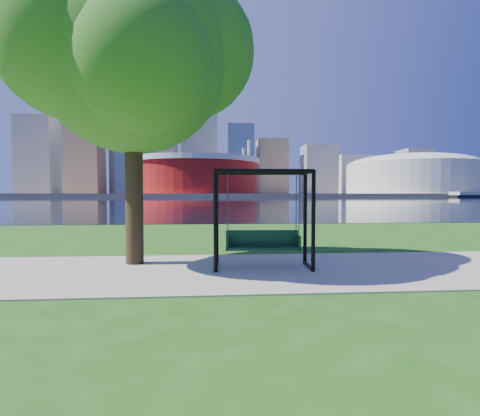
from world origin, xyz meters
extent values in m
plane|color=#1E5114|center=(0.00, 0.00, 0.00)|extent=(900.00, 900.00, 0.00)
cube|color=#9E937F|center=(0.00, -0.50, 0.01)|extent=(120.00, 4.00, 0.03)
cube|color=black|center=(0.00, 102.00, 0.01)|extent=(900.00, 180.00, 0.02)
cube|color=#937F60|center=(0.00, 306.00, 1.00)|extent=(900.00, 228.00, 2.00)
cylinder|color=maroon|center=(-10.00, 235.00, 13.00)|extent=(80.00, 80.00, 22.00)
cylinder|color=silver|center=(-10.00, 235.00, 22.50)|extent=(83.00, 83.00, 3.00)
cylinder|color=silver|center=(22.91, 254.00, 18.00)|extent=(2.00, 2.00, 32.00)
cylinder|color=silver|center=(-42.91, 254.00, 18.00)|extent=(2.00, 2.00, 32.00)
cylinder|color=silver|center=(-42.91, 216.00, 18.00)|extent=(2.00, 2.00, 32.00)
cylinder|color=silver|center=(22.91, 216.00, 18.00)|extent=(2.00, 2.00, 32.00)
cylinder|color=beige|center=(135.00, 235.00, 12.00)|extent=(84.00, 84.00, 20.00)
ellipsoid|color=beige|center=(135.00, 235.00, 21.00)|extent=(84.00, 84.00, 15.12)
cube|color=gray|center=(-140.00, 310.00, 33.00)|extent=(28.00, 28.00, 62.00)
cube|color=#998466|center=(-100.00, 300.00, 46.00)|extent=(26.00, 26.00, 88.00)
cube|color=slate|center=(-70.00, 325.00, 49.50)|extent=(30.00, 24.00, 95.00)
cube|color=gray|center=(-40.00, 305.00, 38.00)|extent=(24.00, 24.00, 72.00)
cube|color=silver|center=(-10.00, 335.00, 42.00)|extent=(32.00, 28.00, 80.00)
cube|color=slate|center=(25.00, 310.00, 31.00)|extent=(22.00, 22.00, 58.00)
cube|color=#998466|center=(55.00, 325.00, 26.00)|extent=(26.00, 26.00, 48.00)
cube|color=gray|center=(95.00, 315.00, 23.00)|extent=(28.00, 24.00, 42.00)
cube|color=silver|center=(135.00, 340.00, 20.00)|extent=(30.00, 26.00, 36.00)
cube|color=gray|center=(185.00, 320.00, 22.00)|extent=(24.00, 24.00, 40.00)
cube|color=#998466|center=(225.00, 335.00, 18.00)|extent=(26.00, 26.00, 32.00)
sphere|color=#998466|center=(-100.00, 300.00, 93.50)|extent=(10.00, 10.00, 10.00)
cylinder|color=black|center=(-0.44, -0.71, 1.07)|extent=(0.09, 0.09, 2.13)
cylinder|color=black|center=(1.60, -0.81, 1.07)|extent=(0.09, 0.09, 2.13)
cylinder|color=black|center=(-0.40, 0.12, 1.07)|extent=(0.09, 0.09, 2.13)
cylinder|color=black|center=(1.64, 0.02, 1.07)|extent=(0.09, 0.09, 2.13)
cylinder|color=black|center=(0.58, -0.76, 2.13)|extent=(2.04, 0.18, 0.08)
cylinder|color=black|center=(0.62, 0.07, 2.13)|extent=(2.04, 0.18, 0.08)
cylinder|color=black|center=(-0.42, -0.30, 2.13)|extent=(0.12, 0.84, 0.08)
cylinder|color=black|center=(-0.42, -0.30, 0.07)|extent=(0.11, 0.84, 0.07)
cylinder|color=black|center=(1.62, -0.40, 2.13)|extent=(0.12, 0.84, 0.08)
cylinder|color=black|center=(1.62, -0.40, 0.07)|extent=(0.11, 0.84, 0.07)
cube|color=black|center=(0.60, -0.35, 0.46)|extent=(1.64, 0.50, 0.06)
cube|color=black|center=(0.61, -0.17, 0.67)|extent=(1.62, 0.13, 0.35)
cube|color=black|center=(-0.18, -0.31, 0.59)|extent=(0.07, 0.42, 0.32)
cube|color=black|center=(1.38, -0.39, 0.59)|extent=(0.07, 0.42, 0.32)
cylinder|color=#37373C|center=(-0.17, -0.48, 1.41)|extent=(0.02, 0.02, 1.34)
cylinder|color=#37373C|center=(1.36, -0.56, 1.41)|extent=(0.02, 0.02, 1.34)
cylinder|color=#37373C|center=(-0.16, -0.14, 1.41)|extent=(0.02, 0.02, 1.34)
cylinder|color=#37373C|center=(1.37, -0.21, 1.41)|extent=(0.02, 0.02, 1.34)
cylinder|color=black|center=(-2.31, 0.42, 2.03)|extent=(0.41, 0.41, 4.07)
sphere|color=#30631D|center=(-2.31, 0.42, 4.80)|extent=(4.44, 4.44, 4.44)
sphere|color=#30631D|center=(-1.11, 0.97, 5.17)|extent=(3.33, 3.33, 3.33)
sphere|color=#30631D|center=(-3.42, 0.05, 4.99)|extent=(3.51, 3.51, 3.51)
sphere|color=#30631D|center=(-1.94, -0.60, 4.34)|extent=(2.96, 2.96, 2.96)
sphere|color=#30631D|center=(-2.86, 1.53, 5.54)|extent=(3.14, 3.14, 3.14)
cube|color=black|center=(137.82, 182.09, 0.59)|extent=(29.30, 17.18, 1.14)
cube|color=silver|center=(137.82, 182.09, 2.01)|extent=(23.47, 13.83, 1.71)
camera|label=1|loc=(-0.55, -8.44, 1.65)|focal=28.00mm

